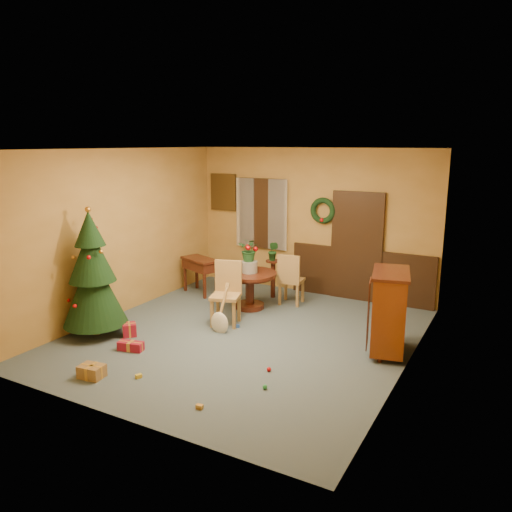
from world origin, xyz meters
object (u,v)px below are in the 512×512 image
Objects in this scene: chair_near at (227,290)px; writing_desk at (200,267)px; sideboard at (389,310)px; dining_table at (250,283)px; christmas_tree at (93,275)px.

writing_desk is at bearing 138.94° from chair_near.
chair_near is 2.70m from sideboard.
dining_table is 1.09× the size of writing_desk.
dining_table is at bearing 56.37° from christmas_tree.
chair_near is at bearing -87.59° from dining_table.
chair_near reaches higher than dining_table.
chair_near is 0.87× the size of sideboard.
chair_near is 1.17× the size of writing_desk.
christmas_tree is 2.26× the size of writing_desk.
sideboard reaches higher than writing_desk.
chair_near reaches higher than writing_desk.
chair_near is 2.16m from christmas_tree.
dining_table is 0.48× the size of christmas_tree.
writing_desk reaches higher than dining_table.
christmas_tree is at bearing -123.63° from dining_table.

